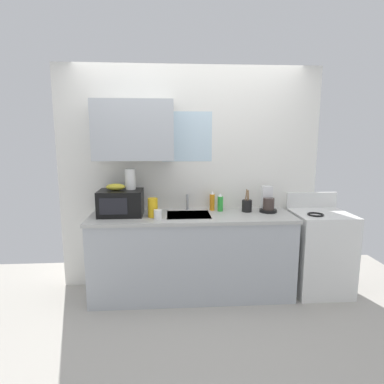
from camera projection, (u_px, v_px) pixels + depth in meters
name	position (u px, v px, depth m)	size (l,w,h in m)	color
ground_plane	(203.00, 372.00, 2.38)	(5.34, 4.40, 0.02)	#B2ADA3
kitchen_wall_assembly	(180.00, 170.00, 3.63)	(2.94, 0.42, 2.50)	white
counter_unit	(192.00, 254.00, 3.48)	(2.17, 0.63, 0.90)	#B2B7BC
sink_faucet	(187.00, 202.00, 3.63)	(0.03, 0.03, 0.18)	#B2B5BA
stove_range	(319.00, 251.00, 3.58)	(0.60, 0.60, 1.08)	white
microwave	(121.00, 203.00, 3.38)	(0.46, 0.35, 0.27)	black
banana_bunch	(116.00, 187.00, 3.35)	(0.20, 0.11, 0.07)	gold
paper_towel_roll	(130.00, 179.00, 3.40)	(0.11, 0.11, 0.22)	white
coffee_maker	(268.00, 202.00, 3.55)	(0.19, 0.21, 0.28)	black
dish_soap_bottle_orange	(212.00, 201.00, 3.62)	(0.06, 0.06, 0.22)	orange
dish_soap_bottle_green	(220.00, 203.00, 3.57)	(0.06, 0.06, 0.20)	green
cereal_canister	(153.00, 208.00, 3.31)	(0.10, 0.10, 0.20)	gold
mug_white	(158.00, 214.00, 3.24)	(0.08, 0.08, 0.10)	white
utensil_crock	(247.00, 205.00, 3.56)	(0.11, 0.11, 0.25)	black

